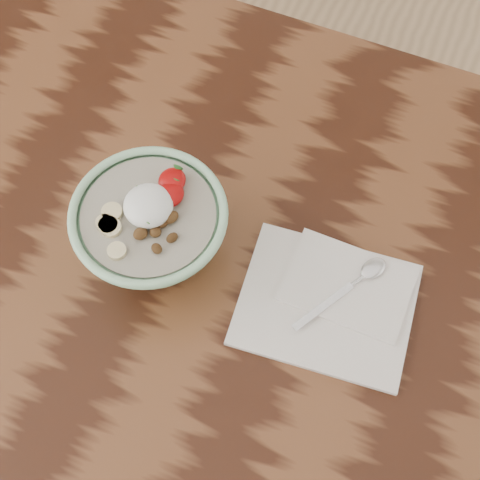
% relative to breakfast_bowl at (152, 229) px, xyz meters
% --- Properties ---
extents(table, '(1.60, 0.90, 0.75)m').
position_rel_breakfast_bowl_xyz_m(table, '(-0.02, 0.04, -0.16)').
color(table, '#33170C').
rests_on(table, ground).
extents(breakfast_bowl, '(0.21, 0.21, 0.14)m').
position_rel_breakfast_bowl_xyz_m(breakfast_bowl, '(0.00, 0.00, 0.00)').
color(breakfast_bowl, '#A0D8AA').
rests_on(breakfast_bowl, table).
extents(napkin, '(0.25, 0.21, 0.01)m').
position_rel_breakfast_bowl_xyz_m(napkin, '(0.25, 0.02, -0.06)').
color(napkin, white).
rests_on(napkin, table).
extents(spoon, '(0.10, 0.15, 0.01)m').
position_rel_breakfast_bowl_xyz_m(spoon, '(0.28, 0.06, -0.05)').
color(spoon, silver).
rests_on(spoon, napkin).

